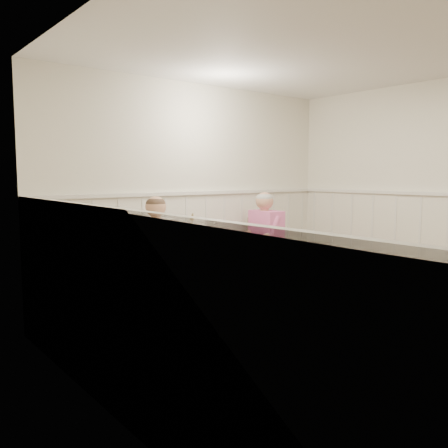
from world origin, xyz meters
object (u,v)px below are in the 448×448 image
object	(u,v)px
dining_table	(213,253)
man_in_pink	(263,254)
chair_right	(260,255)
beer_bottle	(186,236)
diner_cream	(158,268)
chair_left	(151,278)
grass_vase	(191,229)

from	to	relation	value
dining_table	man_in_pink	size ratio (longest dim) A/B	0.67
chair_right	beer_bottle	bearing A→B (deg)	174.46
diner_cream	chair_left	bearing A→B (deg)	160.41
diner_cream	grass_vase	world-z (taller)	diner_cream
chair_right	chair_left	size ratio (longest dim) A/B	1.16
dining_table	diner_cream	xyz separation A→B (m)	(-0.71, 0.03, -0.09)
dining_table	beer_bottle	world-z (taller)	beer_bottle
dining_table	grass_vase	world-z (taller)	grass_vase
beer_bottle	dining_table	bearing A→B (deg)	-34.91
chair_right	beer_bottle	distance (m)	1.09
chair_right	grass_vase	world-z (taller)	grass_vase
grass_vase	chair_left	bearing A→B (deg)	-159.37
chair_right	grass_vase	distance (m)	0.99
chair_left	grass_vase	world-z (taller)	grass_vase
man_in_pink	beer_bottle	world-z (taller)	man_in_pink
chair_left	diner_cream	xyz separation A→B (m)	(0.07, -0.02, 0.10)
dining_table	beer_bottle	distance (m)	0.36
man_in_pink	dining_table	bearing A→B (deg)	177.18
dining_table	chair_left	bearing A→B (deg)	176.03
man_in_pink	grass_vase	bearing A→B (deg)	157.51
dining_table	grass_vase	size ratio (longest dim) A/B	2.55
beer_bottle	grass_vase	bearing A→B (deg)	40.79
man_in_pink	grass_vase	size ratio (longest dim) A/B	3.78
dining_table	man_in_pink	distance (m)	0.75
chair_left	grass_vase	xyz separation A→B (m)	(0.68, 0.26, 0.45)
chair_right	chair_left	bearing A→B (deg)	-179.29
chair_right	beer_bottle	xyz separation A→B (m)	(-1.04, 0.10, 0.31)
chair_left	man_in_pink	bearing A→B (deg)	-3.41
man_in_pink	grass_vase	distance (m)	0.97
chair_right	diner_cream	bearing A→B (deg)	-178.37
chair_right	beer_bottle	world-z (taller)	chair_right
dining_table	grass_vase	distance (m)	0.42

